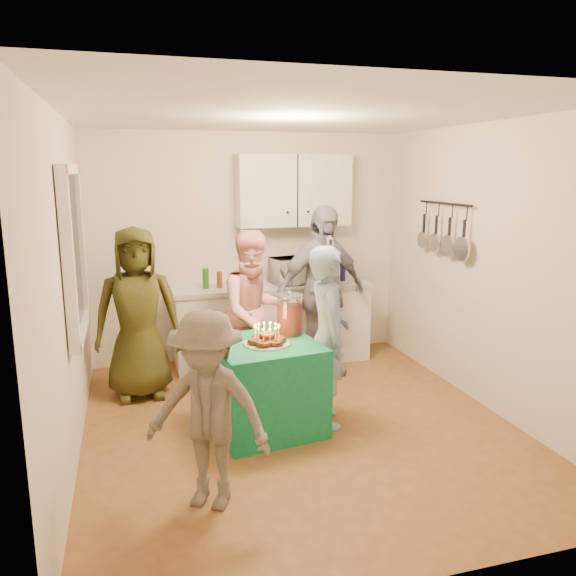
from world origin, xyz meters
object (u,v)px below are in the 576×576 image
object	(u,v)px
microwave	(295,270)
woman_back_center	(255,313)
counter	(272,325)
child_near_left	(208,411)
punch_jar	(290,316)
woman_back_right	(322,292)
party_table	(265,386)
man_birthday	(328,336)
woman_back_left	(137,313)

from	to	relation	value
microwave	woman_back_center	xyz separation A→B (m)	(-0.65, -0.82, -0.25)
counter	child_near_left	bearing A→B (deg)	-112.72
punch_jar	woman_back_right	xyz separation A→B (m)	(0.62, 0.93, -0.02)
punch_jar	child_near_left	bearing A→B (deg)	-126.96
woman_back_center	child_near_left	xyz separation A→B (m)	(-0.74, -1.84, -0.15)
party_table	man_birthday	world-z (taller)	man_birthday
woman_back_right	woman_back_center	bearing A→B (deg)	-175.54
party_table	child_near_left	world-z (taller)	child_near_left
counter	woman_back_right	distance (m)	0.84
woman_back_center	woman_back_right	distance (m)	0.83
counter	woman_back_left	distance (m)	1.67
party_table	man_birthday	distance (m)	0.68
counter	man_birthday	world-z (taller)	man_birthday
punch_jar	woman_back_center	distance (m)	0.69
party_table	woman_back_left	xyz separation A→B (m)	(-1.00, 1.02, 0.45)
party_table	counter	bearing A→B (deg)	73.49
microwave	woman_back_center	size ratio (longest dim) A/B	0.33
party_table	child_near_left	bearing A→B (deg)	-121.81
woman_back_center	counter	bearing A→B (deg)	52.66
woman_back_right	woman_back_left	bearing A→B (deg)	168.08
woman_back_right	child_near_left	distance (m)	2.61
counter	man_birthday	xyz separation A→B (m)	(0.06, -1.70, 0.35)
punch_jar	woman_back_right	distance (m)	1.12
counter	woman_back_center	xyz separation A→B (m)	(-0.38, -0.82, 0.38)
woman_back_right	punch_jar	bearing A→B (deg)	-138.39
counter	woman_back_center	distance (m)	0.98
microwave	counter	bearing A→B (deg)	171.00
microwave	punch_jar	distance (m)	1.56
microwave	woman_back_right	xyz separation A→B (m)	(0.12, -0.55, -0.14)
microwave	man_birthday	distance (m)	1.73
woman_back_right	child_near_left	xyz separation A→B (m)	(-1.51, -2.11, -0.25)
woman_back_left	woman_back_center	distance (m)	1.13
party_table	woman_back_right	size ratio (longest dim) A/B	0.47
party_table	woman_back_left	bearing A→B (deg)	134.44
microwave	woman_back_center	world-z (taller)	woman_back_center
microwave	woman_back_right	distance (m)	0.58
microwave	man_birthday	world-z (taller)	man_birthday
party_table	woman_back_left	world-z (taller)	woman_back_left
man_birthday	woman_back_right	xyz separation A→B (m)	(0.34, 1.15, 0.13)
counter	punch_jar	distance (m)	1.58
microwave	child_near_left	world-z (taller)	child_near_left
punch_jar	woman_back_center	bearing A→B (deg)	103.40
woman_back_center	woman_back_right	world-z (taller)	woman_back_right
microwave	woman_back_left	world-z (taller)	woman_back_left
woman_back_center	woman_back_right	size ratio (longest dim) A/B	0.88
woman_back_left	child_near_left	xyz separation A→B (m)	(0.38, -2.03, -0.17)
counter	punch_jar	bearing A→B (deg)	-98.57
woman_back_left	child_near_left	world-z (taller)	woman_back_left
microwave	woman_back_center	bearing A→B (deg)	-137.67
punch_jar	microwave	bearing A→B (deg)	71.36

